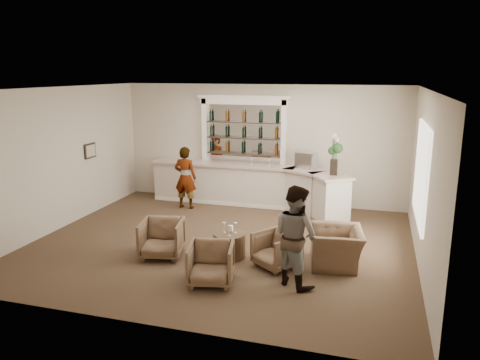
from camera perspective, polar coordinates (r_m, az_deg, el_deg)
name	(u,v)px	position (r m, az deg, el deg)	size (l,w,h in m)	color
ground	(222,243)	(10.27, -2.23, -7.67)	(8.00, 8.00, 0.00)	#4F3427
room_shell	(238,132)	(10.31, -0.22, 5.85)	(8.04, 7.02, 3.32)	beige
bar_counter	(251,185)	(12.89, 1.33, -0.66)	(5.72, 1.80, 1.14)	silver
back_bar_alcove	(243,130)	(13.10, 0.41, 6.06)	(2.64, 0.25, 3.00)	white
cocktail_table	(229,245)	(9.43, -1.29, -7.97)	(0.64, 0.64, 0.50)	#523823
sommelier	(185,178)	(12.68, -6.68, 0.29)	(0.62, 0.41, 1.69)	gray
guest	(295,236)	(8.14, 6.76, -6.76)	(0.86, 0.67, 1.78)	gray
armchair_left	(162,238)	(9.56, -9.52, -7.04)	(0.81, 0.83, 0.76)	brown
armchair_center	(211,264)	(8.32, -3.58, -10.13)	(0.77, 0.80, 0.72)	brown
armchair_right	(276,250)	(8.98, 4.47, -8.51)	(0.73, 0.75, 0.68)	brown
armchair_far	(337,247)	(9.25, 11.70, -8.00)	(1.09, 0.96, 0.71)	brown
espresso_machine	(306,160)	(12.51, 8.05, 2.43)	(0.48, 0.40, 0.42)	silver
flower_vase	(334,152)	(11.71, 11.44, 3.38)	(0.27, 0.27, 1.02)	black
wine_glass_bar_left	(252,161)	(12.80, 1.43, 2.32)	(0.07, 0.07, 0.21)	white
wine_glass_bar_right	(269,162)	(12.65, 3.59, 2.17)	(0.07, 0.07, 0.21)	white
wine_glass_tbl_a	(224,227)	(9.37, -1.95, -5.80)	(0.07, 0.07, 0.21)	white
wine_glass_tbl_b	(235,228)	(9.35, -0.57, -5.84)	(0.07, 0.07, 0.21)	white
wine_glass_tbl_c	(229,231)	(9.18, -1.31, -6.21)	(0.07, 0.07, 0.21)	white
napkin_holder	(231,228)	(9.46, -1.16, -5.91)	(0.08, 0.08, 0.12)	white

